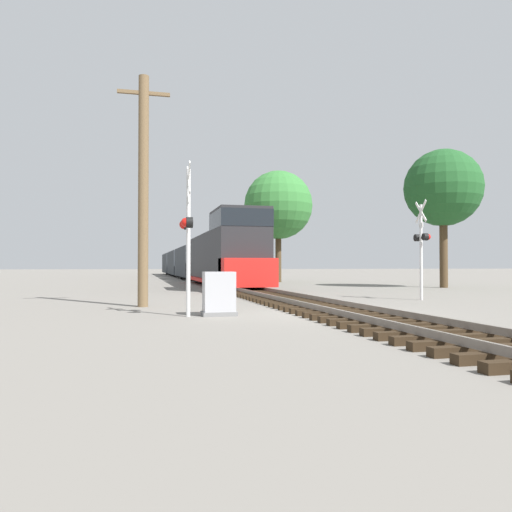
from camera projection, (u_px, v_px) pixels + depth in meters
The scene contains 9 objects.
ground_plane at pixel (335, 314), 14.69m from camera, with size 400.00×400.00×0.00m, color slate.
rail_track_bed at pixel (335, 309), 14.69m from camera, with size 2.60×160.00×0.31m.
freight_train at pixel (190, 262), 53.97m from camera, with size 2.89×63.00×4.62m.
crossing_signal_near at pixel (187, 229), 13.93m from camera, with size 0.34×1.00×4.29m.
crossing_signal_far at pixel (422, 242), 20.69m from camera, with size 0.38×1.01×4.13m.
relay_cabinet at pixel (219, 294), 14.19m from camera, with size 0.97×0.69×1.25m.
utility_pole at pixel (143, 188), 17.28m from camera, with size 1.80×0.36×8.04m.
tree_far_right at pixel (443, 188), 32.34m from camera, with size 4.99×4.99×8.98m.
tree_mid_background at pixel (278, 205), 43.30m from camera, with size 5.94×5.94×9.67m.
Camera 1 is at (-5.71, -13.76, 1.42)m, focal length 35.00 mm.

